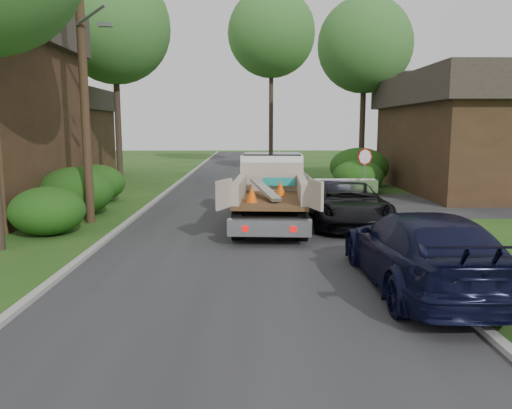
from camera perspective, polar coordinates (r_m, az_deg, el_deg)
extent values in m
plane|color=#214B15|center=(13.06, -1.59, -6.16)|extent=(120.00, 120.00, 0.00)
cube|color=#28282B|center=(22.87, -1.21, 0.36)|extent=(8.00, 90.00, 0.02)
cube|color=#9E9E99|center=(23.26, -11.37, 0.47)|extent=(0.20, 90.00, 0.12)
cube|color=#9E9E99|center=(23.19, 8.97, 0.51)|extent=(0.20, 90.00, 0.12)
cylinder|color=slate|center=(22.31, 12.24, 2.53)|extent=(0.06, 0.06, 2.00)
cylinder|color=#B20A0A|center=(22.22, 12.34, 5.35)|extent=(0.71, 0.32, 0.76)
cylinder|color=#382619|center=(18.59, -19.12, 13.37)|extent=(0.30, 0.30, 10.00)
cylinder|color=slate|center=(18.25, -18.39, 19.85)|extent=(1.22, 0.76, 0.57)
cube|color=slate|center=(17.54, -16.87, 19.06)|extent=(0.45, 0.20, 0.12)
cube|color=#362516|center=(37.25, -22.45, 6.46)|extent=(7.00, 7.00, 4.50)
cube|color=#332B26|center=(37.27, -22.72, 10.99)|extent=(7.56, 7.56, 1.40)
cube|color=#332B26|center=(37.31, -22.78, 12.06)|extent=(1.05, 7.56, 0.20)
cube|color=#362516|center=(29.55, 25.09, 5.84)|extent=(9.00, 12.00, 4.50)
cube|color=#332B26|center=(29.59, 25.48, 11.73)|extent=(9.72, 12.96, 1.60)
cube|color=#332B26|center=(29.66, 25.59, 13.27)|extent=(9.72, 1.80, 0.20)
ellipsoid|color=#1B420F|center=(17.08, -22.72, -0.66)|extent=(2.34, 2.34, 1.53)
ellipsoid|color=#1B420F|center=(20.41, -19.89, 1.44)|extent=(2.86, 2.86, 1.87)
ellipsoid|color=#1B420F|center=(23.81, -17.83, 2.33)|extent=(2.60, 2.60, 1.70)
ellipsoid|color=#1B420F|center=(26.34, 11.58, 3.16)|extent=(2.60, 2.60, 1.70)
ellipsoid|color=#1B420F|center=(29.39, 11.69, 4.23)|extent=(3.38, 3.38, 2.21)
cylinder|color=#2D2119|center=(30.62, -15.55, 10.64)|extent=(0.36, 0.36, 9.00)
sphere|color=#356726|center=(31.11, -15.92, 18.94)|extent=(6.40, 6.40, 6.40)
cylinder|color=#2D2119|center=(33.43, 12.09, 10.16)|extent=(0.36, 0.36, 8.50)
sphere|color=#356726|center=(33.81, 12.33, 17.37)|extent=(6.00, 6.00, 6.00)
cylinder|color=#2D2119|center=(42.71, 1.74, 11.70)|extent=(0.36, 0.36, 11.00)
sphere|color=#356726|center=(43.33, 1.77, 18.99)|extent=(7.20, 7.20, 7.20)
cylinder|color=black|center=(18.89, -1.15, -0.03)|extent=(0.36, 0.95, 0.93)
cylinder|color=black|center=(18.87, 4.81, -0.07)|extent=(0.36, 0.95, 0.93)
cylinder|color=black|center=(15.04, -2.14, -2.34)|extent=(0.36, 0.95, 0.93)
cylinder|color=black|center=(15.00, 5.36, -2.40)|extent=(0.36, 0.95, 0.93)
cube|color=black|center=(16.99, 1.74, -0.44)|extent=(2.41, 6.10, 0.25)
cube|color=white|center=(19.02, 1.86, 3.32)|extent=(2.38, 1.99, 1.60)
cube|color=black|center=(18.98, 1.87, 5.03)|extent=(2.21, 1.83, 0.57)
cube|color=#472D19|center=(16.22, 1.70, 0.52)|extent=(2.49, 3.85, 0.12)
cube|color=beige|center=(17.99, 1.81, 3.17)|extent=(2.27, 0.24, 1.03)
cube|color=beige|center=(16.22, -1.94, 1.81)|extent=(0.46, 3.52, 0.62)
cube|color=beige|center=(16.18, 5.37, 1.76)|extent=(0.46, 3.52, 0.62)
cube|color=silver|center=(14.11, 1.54, -2.66)|extent=(2.39, 0.50, 0.46)
cube|color=#B20505|center=(13.96, -1.24, -2.79)|extent=(0.17, 0.05, 0.17)
cube|color=#B20505|center=(13.93, 4.29, -2.83)|extent=(0.17, 0.05, 0.17)
cube|color=beige|center=(14.19, -3.65, 1.20)|extent=(0.44, 0.89, 0.83)
cube|color=beige|center=(14.14, 6.80, 1.13)|extent=(0.35, 0.91, 0.83)
cube|color=silver|center=(16.28, 0.99, 1.80)|extent=(0.97, 2.67, 0.48)
cone|color=#F2590A|center=(15.27, -0.48, 1.21)|extent=(0.39, 0.39, 0.52)
cone|color=#F2590A|center=(16.79, 2.80, 1.90)|extent=(0.39, 0.39, 0.52)
cube|color=#148C84|center=(17.75, 2.63, 2.61)|extent=(1.14, 0.17, 0.29)
imported|color=black|center=(17.65, 10.39, 0.16)|extent=(2.83, 5.60, 1.52)
imported|color=black|center=(11.04, 18.39, -5.00)|extent=(2.40, 5.74, 1.66)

